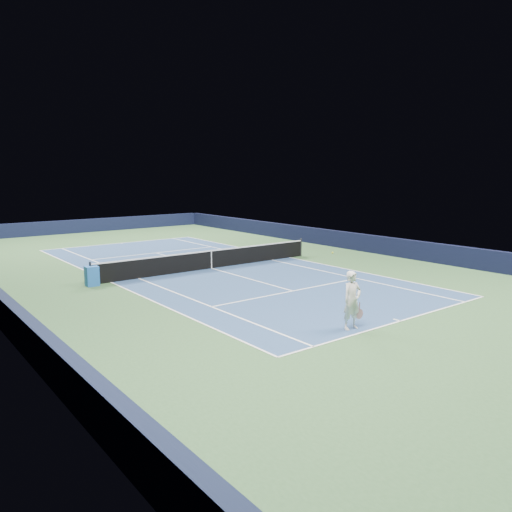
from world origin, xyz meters
TOP-DOWN VIEW (x-y plane):
  - ground at (0.00, 0.00)m, footprint 40.00×40.00m
  - wall_far at (0.00, 19.82)m, footprint 22.00×0.35m
  - wall_right at (10.82, 0.00)m, footprint 0.35×40.00m
  - court_surface at (0.00, 0.00)m, footprint 10.97×23.77m
  - baseline_far at (0.00, 11.88)m, footprint 10.97×0.08m
  - baseline_near at (0.00, -11.88)m, footprint 10.97×0.08m
  - sideline_doubles_right at (5.49, 0.00)m, footprint 0.08×23.77m
  - sideline_doubles_left at (-5.49, 0.00)m, footprint 0.08×23.77m
  - sideline_singles_right at (4.12, 0.00)m, footprint 0.08×23.77m
  - sideline_singles_left at (-4.12, 0.00)m, footprint 0.08×23.77m
  - service_line_far at (0.00, 6.40)m, footprint 8.23×0.08m
  - service_line_near at (0.00, -6.40)m, footprint 8.23×0.08m
  - center_service_line at (0.00, 0.00)m, footprint 0.08×12.80m
  - center_mark_far at (0.00, 11.73)m, footprint 0.08×0.30m
  - center_mark_near at (0.00, -11.73)m, footprint 0.08×0.30m
  - tennis_net at (0.00, 0.00)m, footprint 12.90×0.10m
  - sponsor_cube at (-6.40, -0.14)m, footprint 0.60×0.51m
  - tennis_player at (-1.98, -11.43)m, footprint 0.86×1.29m

SIDE VIEW (x-z plane):
  - ground at x=0.00m, z-range 0.00..0.00m
  - court_surface at x=0.00m, z-range 0.00..0.01m
  - baseline_far at x=0.00m, z-range 0.01..0.01m
  - baseline_near at x=0.00m, z-range 0.01..0.01m
  - sideline_doubles_right at x=5.49m, z-range 0.01..0.01m
  - sideline_doubles_left at x=-5.49m, z-range 0.01..0.01m
  - sideline_singles_right at x=4.12m, z-range 0.01..0.01m
  - sideline_singles_left at x=-4.12m, z-range 0.01..0.01m
  - service_line_far at x=0.00m, z-range 0.01..0.01m
  - service_line_near at x=0.00m, z-range 0.01..0.01m
  - center_service_line at x=0.00m, z-range 0.01..0.01m
  - center_mark_far at x=0.00m, z-range 0.01..0.01m
  - center_mark_near at x=0.00m, z-range 0.01..0.01m
  - sponsor_cube at x=-6.40m, z-range 0.00..0.89m
  - tennis_net at x=0.00m, z-range -0.03..1.04m
  - wall_far at x=0.00m, z-range 0.00..1.10m
  - wall_right at x=10.82m, z-range 0.00..1.10m
  - tennis_player at x=-1.98m, z-range -0.24..2.16m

